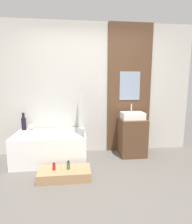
% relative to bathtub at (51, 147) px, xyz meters
% --- Properties ---
extents(ground_plane, '(12.00, 12.00, 0.00)m').
position_rel_bathtub_xyz_m(ground_plane, '(0.77, -1.15, -0.27)').
color(ground_plane, '#605B56').
extents(wall_tiled_back, '(4.20, 0.06, 2.60)m').
position_rel_bathtub_xyz_m(wall_tiled_back, '(0.77, 0.43, 1.03)').
color(wall_tiled_back, beige).
rests_on(wall_tiled_back, ground_plane).
extents(wall_wood_accent, '(0.90, 0.04, 2.60)m').
position_rel_bathtub_xyz_m(wall_wood_accent, '(1.57, 0.38, 1.04)').
color(wall_wood_accent, brown).
rests_on(wall_wood_accent, ground_plane).
extents(bathtub, '(1.27, 0.76, 0.53)m').
position_rel_bathtub_xyz_m(bathtub, '(0.00, 0.00, 0.00)').
color(bathtub, white).
rests_on(bathtub, ground_plane).
extents(glass_shower_screen, '(0.01, 0.55, 1.03)m').
position_rel_bathtub_xyz_m(glass_shower_screen, '(0.60, -0.09, 0.77)').
color(glass_shower_screen, silver).
rests_on(glass_shower_screen, bathtub).
extents(wooden_step_bench, '(0.77, 0.36, 0.14)m').
position_rel_bathtub_xyz_m(wooden_step_bench, '(0.29, -0.65, -0.19)').
color(wooden_step_bench, '#A87F56').
rests_on(wooden_step_bench, ground_plane).
extents(vanity_cabinet, '(0.50, 0.48, 0.73)m').
position_rel_bathtub_xyz_m(vanity_cabinet, '(1.57, 0.12, 0.10)').
color(vanity_cabinet, brown).
rests_on(vanity_cabinet, ground_plane).
extents(sink, '(0.43, 0.32, 0.29)m').
position_rel_bathtub_xyz_m(sink, '(1.57, 0.12, 0.53)').
color(sink, white).
rests_on(sink, vanity_cabinet).
extents(vase_tall_dark, '(0.09, 0.09, 0.34)m').
position_rel_bathtub_xyz_m(vase_tall_dark, '(-0.54, 0.29, 0.40)').
color(vase_tall_dark, black).
rests_on(vase_tall_dark, bathtub).
extents(vase_round_light, '(0.11, 0.11, 0.11)m').
position_rel_bathtub_xyz_m(vase_round_light, '(-0.40, 0.28, 0.32)').
color(vase_round_light, silver).
rests_on(vase_round_light, bathtub).
extents(bottle_soap_primary, '(0.05, 0.05, 0.12)m').
position_rel_bathtub_xyz_m(bottle_soap_primary, '(0.13, -0.65, -0.07)').
color(bottle_soap_primary, '#B21928').
rests_on(bottle_soap_primary, wooden_step_bench).
extents(bottle_soap_secondary, '(0.05, 0.05, 0.13)m').
position_rel_bathtub_xyz_m(bottle_soap_secondary, '(0.35, -0.65, -0.06)').
color(bottle_soap_secondary, '#38704C').
rests_on(bottle_soap_secondary, wooden_step_bench).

